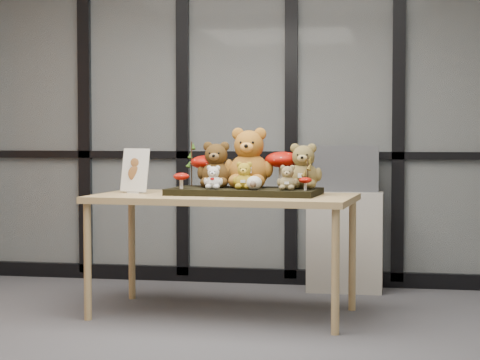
% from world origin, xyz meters
% --- Properties ---
extents(floor, '(5.00, 5.00, 0.00)m').
position_xyz_m(floor, '(0.00, 0.00, 0.00)').
color(floor, '#4F4E53').
rests_on(floor, ground).
extents(room_shell, '(5.00, 5.00, 5.00)m').
position_xyz_m(room_shell, '(0.00, 0.00, 1.68)').
color(room_shell, '#AEACA4').
rests_on(room_shell, floor).
extents(glass_partition, '(4.90, 0.06, 2.78)m').
position_xyz_m(glass_partition, '(-0.00, 2.47, 1.42)').
color(glass_partition, '#2D383F').
rests_on(glass_partition, floor).
extents(display_table, '(1.80, 1.00, 0.81)m').
position_xyz_m(display_table, '(0.15, 1.19, 0.75)').
color(display_table, tan).
rests_on(display_table, floor).
extents(diorama_tray, '(1.03, 0.58, 0.04)m').
position_xyz_m(diorama_tray, '(0.28, 1.24, 0.83)').
color(diorama_tray, black).
rests_on(diorama_tray, display_table).
extents(bear_pooh_yellow, '(0.37, 0.34, 0.45)m').
position_xyz_m(bear_pooh_yellow, '(0.30, 1.35, 1.08)').
color(bear_pooh_yellow, '#A2641E').
rests_on(bear_pooh_yellow, diorama_tray).
extents(bear_brown_medium, '(0.28, 0.26, 0.34)m').
position_xyz_m(bear_brown_medium, '(0.07, 1.34, 1.03)').
color(bear_brown_medium, '#472F12').
rests_on(bear_brown_medium, diorama_tray).
extents(bear_tan_back, '(0.27, 0.25, 0.33)m').
position_xyz_m(bear_tan_back, '(0.68, 1.28, 1.02)').
color(bear_tan_back, olive).
rests_on(bear_tan_back, diorama_tray).
extents(bear_small_yellow, '(0.16, 0.15, 0.20)m').
position_xyz_m(bear_small_yellow, '(0.30, 1.14, 0.96)').
color(bear_small_yellow, '#B28E1E').
rests_on(bear_small_yellow, diorama_tray).
extents(bear_white_bow, '(0.14, 0.13, 0.17)m').
position_xyz_m(bear_white_bow, '(0.10, 1.12, 0.94)').
color(bear_white_bow, silver).
rests_on(bear_white_bow, diorama_tray).
extents(bear_beige_small, '(0.15, 0.13, 0.18)m').
position_xyz_m(bear_beige_small, '(0.59, 1.10, 0.94)').
color(bear_beige_small, olive).
rests_on(bear_beige_small, diorama_tray).
extents(plush_cream_hedgehog, '(0.08, 0.08, 0.10)m').
position_xyz_m(plush_cream_hedgehog, '(0.38, 1.07, 0.91)').
color(plush_cream_hedgehog, beige).
rests_on(plush_cream_hedgehog, diorama_tray).
extents(mushroom_back_left, '(0.22, 0.22, 0.24)m').
position_xyz_m(mushroom_back_left, '(-0.02, 1.40, 0.98)').
color(mushroom_back_left, '#940C04').
rests_on(mushroom_back_left, diorama_tray).
extents(mushroom_back_right, '(0.24, 0.24, 0.27)m').
position_xyz_m(mushroom_back_right, '(0.52, 1.38, 0.99)').
color(mushroom_back_right, '#940C04').
rests_on(mushroom_back_right, diorama_tray).
extents(mushroom_front_left, '(0.11, 0.11, 0.12)m').
position_xyz_m(mushroom_front_left, '(-0.12, 1.10, 0.91)').
color(mushroom_front_left, '#940C04').
rests_on(mushroom_front_left, diorama_tray).
extents(mushroom_front_right, '(0.09, 0.09, 0.10)m').
position_xyz_m(mushroom_front_right, '(0.71, 1.08, 0.90)').
color(mushroom_front_right, '#940C04').
rests_on(mushroom_front_right, diorama_tray).
extents(sprig_green_far_left, '(0.05, 0.05, 0.31)m').
position_xyz_m(sprig_green_far_left, '(-0.12, 1.40, 1.01)').
color(sprig_green_far_left, '#183D0E').
rests_on(sprig_green_far_left, diorama_tray).
extents(sprig_green_mid_left, '(0.05, 0.05, 0.27)m').
position_xyz_m(sprig_green_mid_left, '(0.04, 1.44, 0.99)').
color(sprig_green_mid_left, '#183D0E').
rests_on(sprig_green_mid_left, diorama_tray).
extents(sprig_dry_far_right, '(0.05, 0.05, 0.29)m').
position_xyz_m(sprig_dry_far_right, '(0.71, 1.31, 1.00)').
color(sprig_dry_far_right, brown).
rests_on(sprig_dry_far_right, diorama_tray).
extents(sprig_dry_mid_right, '(0.05, 0.05, 0.22)m').
position_xyz_m(sprig_dry_mid_right, '(0.72, 1.18, 0.96)').
color(sprig_dry_mid_right, brown).
rests_on(sprig_dry_mid_right, diorama_tray).
extents(sprig_green_centre, '(0.05, 0.05, 0.24)m').
position_xyz_m(sprig_green_centre, '(0.24, 1.44, 0.98)').
color(sprig_green_centre, '#183D0E').
rests_on(sprig_green_centre, diorama_tray).
extents(sign_holder, '(0.22, 0.13, 0.31)m').
position_xyz_m(sign_holder, '(-0.49, 1.26, 0.96)').
color(sign_holder, silver).
rests_on(sign_holder, display_table).
extents(label_card, '(0.10, 0.03, 0.00)m').
position_xyz_m(label_card, '(0.18, 0.84, 0.81)').
color(label_card, white).
rests_on(label_card, display_table).
extents(cabinet, '(0.58, 0.34, 0.77)m').
position_xyz_m(cabinet, '(0.90, 2.26, 0.39)').
color(cabinet, '#A29C90').
rests_on(cabinet, floor).
extents(monitor, '(0.51, 0.05, 0.36)m').
position_xyz_m(monitor, '(0.90, 2.28, 0.95)').
color(monitor, '#4D4F55').
rests_on(monitor, cabinet).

